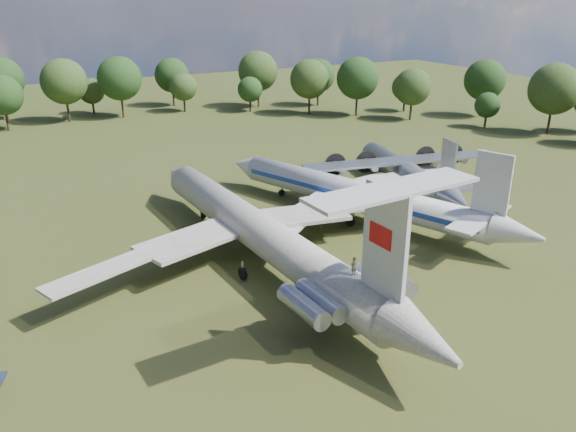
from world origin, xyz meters
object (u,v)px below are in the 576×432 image
il62_airliner (260,239)px  an12_transport (404,176)px  person_on_il62 (354,266)px  tu104_jet (357,199)px

il62_airliner → an12_transport: 31.47m
il62_airliner → person_on_il62: size_ratio=35.17×
il62_airliner → an12_transport: il62_airliner is taller
an12_transport → person_on_il62: bearing=-123.3°
il62_airliner → person_on_il62: 16.19m
il62_airliner → tu104_jet: (16.64, 6.47, -0.35)m
tu104_jet → an12_transport: size_ratio=1.46×
il62_airliner → tu104_jet: il62_airliner is taller
tu104_jet → person_on_il62: size_ratio=30.15×
il62_airliner → person_on_il62: person_on_il62 is taller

